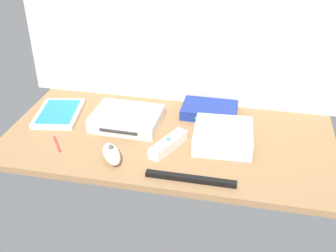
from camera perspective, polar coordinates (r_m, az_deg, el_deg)
name	(u,v)px	position (r cm, az deg, el deg)	size (l,w,h in cm)	color
ground_plane	(168,140)	(126.04, 0.00, -1.95)	(100.00, 48.00, 2.00)	#936D47
back_wall	(184,11)	(134.61, 2.26, 15.69)	(110.00, 1.20, 64.00)	silver
game_console	(127,119)	(131.45, -5.71, 1.03)	(21.42, 16.93, 4.40)	white
mini_computer	(223,136)	(122.15, 7.61, -1.41)	(17.88, 17.88, 5.30)	silver
game_case	(59,113)	(141.50, -14.90, 1.72)	(16.51, 20.96, 1.56)	white
network_router	(209,110)	(137.27, 5.76, 2.18)	(18.08, 12.49, 3.40)	navy
remote_wand	(168,144)	(119.59, 0.07, -2.53)	(9.38, 14.97, 3.40)	white
remote_nunchuk	(111,154)	(115.61, -7.84, -3.87)	(9.17, 10.77, 5.10)	white
sensor_bar	(191,179)	(108.07, 3.15, -7.30)	(24.00, 1.80, 1.40)	black
stylus_pen	(57,143)	(126.39, -15.10, -2.33)	(0.70, 0.70, 9.00)	red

